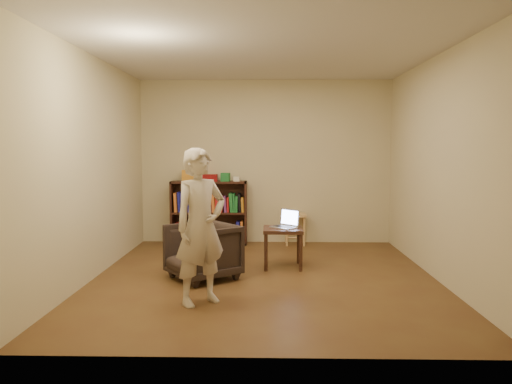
{
  "coord_description": "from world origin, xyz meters",
  "views": [
    {
      "loc": [
        0.04,
        -5.76,
        1.53
      ],
      "look_at": [
        -0.11,
        0.35,
        0.98
      ],
      "focal_mm": 35.0,
      "sensor_mm": 36.0,
      "label": 1
    }
  ],
  "objects_px": {
    "armchair": "(203,251)",
    "laptop": "(286,223)",
    "person": "(201,227)",
    "bookshelf": "(209,216)",
    "stool": "(295,220)",
    "side_table": "(283,235)"
  },
  "relations": [
    {
      "from": "person",
      "to": "stool",
      "type": "bearing_deg",
      "value": 29.93
    },
    {
      "from": "armchair",
      "to": "laptop",
      "type": "relative_size",
      "value": 1.82
    },
    {
      "from": "stool",
      "to": "person",
      "type": "distance_m",
      "value": 3.22
    },
    {
      "from": "laptop",
      "to": "person",
      "type": "relative_size",
      "value": 0.26
    },
    {
      "from": "stool",
      "to": "side_table",
      "type": "distance_m",
      "value": 1.52
    },
    {
      "from": "person",
      "to": "bookshelf",
      "type": "bearing_deg",
      "value": 54.99
    },
    {
      "from": "bookshelf",
      "to": "side_table",
      "type": "xyz_separation_m",
      "value": [
        1.13,
        -1.56,
        -0.02
      ]
    },
    {
      "from": "stool",
      "to": "side_table",
      "type": "height_order",
      "value": "side_table"
    },
    {
      "from": "bookshelf",
      "to": "laptop",
      "type": "bearing_deg",
      "value": -52.58
    },
    {
      "from": "laptop",
      "to": "armchair",
      "type": "bearing_deg",
      "value": -103.22
    },
    {
      "from": "bookshelf",
      "to": "armchair",
      "type": "relative_size",
      "value": 1.68
    },
    {
      "from": "bookshelf",
      "to": "person",
      "type": "relative_size",
      "value": 0.79
    },
    {
      "from": "armchair",
      "to": "person",
      "type": "xyz_separation_m",
      "value": [
        0.1,
        -0.92,
        0.44
      ]
    },
    {
      "from": "side_table",
      "to": "stool",
      "type": "bearing_deg",
      "value": 80.89
    },
    {
      "from": "side_table",
      "to": "armchair",
      "type": "bearing_deg",
      "value": -148.2
    },
    {
      "from": "bookshelf",
      "to": "side_table",
      "type": "height_order",
      "value": "bookshelf"
    },
    {
      "from": "armchair",
      "to": "laptop",
      "type": "bearing_deg",
      "value": 84.18
    },
    {
      "from": "bookshelf",
      "to": "person",
      "type": "xyz_separation_m",
      "value": [
        0.28,
        -3.08,
        0.32
      ]
    },
    {
      "from": "bookshelf",
      "to": "side_table",
      "type": "distance_m",
      "value": 1.93
    },
    {
      "from": "laptop",
      "to": "bookshelf",
      "type": "bearing_deg",
      "value": 172.0
    },
    {
      "from": "stool",
      "to": "laptop",
      "type": "bearing_deg",
      "value": -97.72
    },
    {
      "from": "stool",
      "to": "side_table",
      "type": "xyz_separation_m",
      "value": [
        -0.24,
        -1.5,
        0.03
      ]
    }
  ]
}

